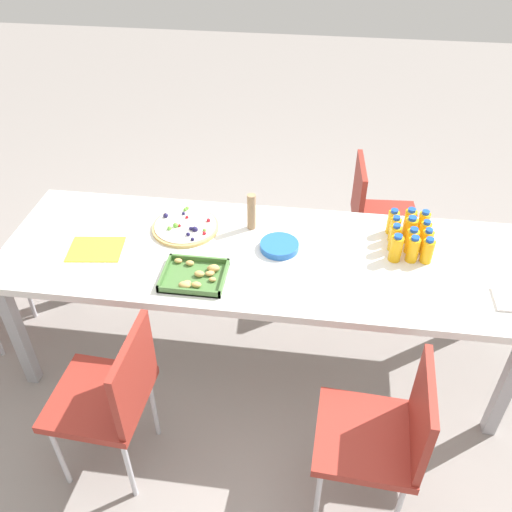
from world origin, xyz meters
The scene contains 23 objects.
ground_plane centered at (0.00, 0.00, 0.00)m, with size 12.00×12.00×0.00m, color gray.
party_table centered at (0.00, 0.00, 0.68)m, with size 2.55×0.84×0.74m.
chair_far_right centered at (0.53, 0.73, 0.50)m, with size 0.42×0.42×0.83m.
chair_far_left centered at (-0.60, 0.77, 0.50)m, with size 0.42×0.42×0.83m.
chair_near_left centered at (-0.61, -0.79, 0.50)m, with size 0.42×0.42×0.83m.
juice_bottle_0 centered at (-0.79, -0.27, 0.80)m, with size 0.06×0.06×0.14m.
juice_bottle_1 centered at (-0.72, -0.26, 0.81)m, with size 0.06×0.06×0.15m.
juice_bottle_2 centered at (-0.64, -0.26, 0.80)m, with size 0.06×0.06×0.14m.
juice_bottle_3 centered at (-0.79, -0.19, 0.80)m, with size 0.05×0.05×0.14m.
juice_bottle_4 centered at (-0.72, -0.19, 0.80)m, with size 0.06×0.06×0.15m.
juice_bottle_5 centered at (-0.65, -0.19, 0.80)m, with size 0.05×0.05×0.14m.
juice_bottle_6 centered at (-0.79, -0.12, 0.80)m, with size 0.05×0.05×0.14m.
juice_bottle_7 centered at (-0.72, -0.11, 0.80)m, with size 0.06×0.06×0.14m.
juice_bottle_8 centered at (-0.64, -0.12, 0.81)m, with size 0.05×0.05×0.15m.
juice_bottle_9 centered at (-0.79, -0.04, 0.80)m, with size 0.06×0.06×0.14m.
juice_bottle_10 centered at (-0.72, -0.04, 0.80)m, with size 0.06×0.06×0.14m.
juice_bottle_11 centered at (-0.64, -0.04, 0.80)m, with size 0.06×0.06×0.15m.
fruit_pizza centered at (0.41, -0.15, 0.75)m, with size 0.34×0.34×0.05m.
snack_tray centered at (0.27, 0.22, 0.75)m, with size 0.29×0.24×0.04m.
plate_stack centered at (-0.09, -0.04, 0.75)m, with size 0.19×0.19×0.03m.
napkin_stack centered at (-1.14, 0.19, 0.74)m, with size 0.15×0.15×0.01m, color white.
cardboard_tube centered at (0.07, -0.20, 0.84)m, with size 0.04×0.04×0.20m, color #9E7A56.
paper_folder centered at (0.81, 0.08, 0.74)m, with size 0.26×0.20×0.01m, color yellow.
Camera 1 is at (-0.26, 2.07, 2.38)m, focal length 38.21 mm.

